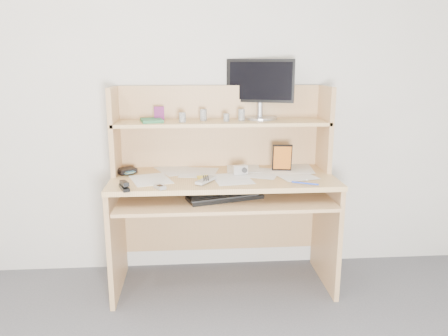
{
  "coord_description": "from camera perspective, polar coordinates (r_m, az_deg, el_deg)",
  "views": [
    {
      "loc": [
        -0.2,
        -1.18,
        1.45
      ],
      "look_at": [
        0.0,
        1.43,
        0.81
      ],
      "focal_mm": 35.0,
      "sensor_mm": 36.0,
      "label": 1
    }
  ],
  "objects": [
    {
      "name": "stapler",
      "position": [
        2.52,
        -12.92,
        -2.19
      ],
      "size": [
        0.08,
        0.14,
        0.04
      ],
      "primitive_type": "cube",
      "rotation": [
        0.0,
        0.0,
        0.35
      ],
      "color": "black",
      "rests_on": "paper_clutter"
    },
    {
      "name": "chip_stack_c",
      "position": [
        2.82,
        0.31,
        6.62
      ],
      "size": [
        0.04,
        0.04,
        0.05
      ],
      "primitive_type": "cylinder",
      "rotation": [
        0.0,
        0.0,
        -0.04
      ],
      "color": "black",
      "rests_on": "desk"
    },
    {
      "name": "tv_remote",
      "position": [
        2.61,
        -2.37,
        -1.6
      ],
      "size": [
        0.13,
        0.17,
        0.02
      ],
      "primitive_type": "cube",
      "rotation": [
        0.0,
        0.0,
        -0.57
      ],
      "color": "#9A9995",
      "rests_on": "paper_clutter"
    },
    {
      "name": "sticky_note_pad",
      "position": [
        2.71,
        -2.68,
        -1.24
      ],
      "size": [
        0.08,
        0.08,
        0.01
      ],
      "primitive_type": "cube",
      "rotation": [
        0.0,
        0.0,
        0.17
      ],
      "color": "yellow",
      "rests_on": "desk"
    },
    {
      "name": "digital_camera",
      "position": [
        2.78,
        2.11,
        -0.22
      ],
      "size": [
        0.1,
        0.06,
        0.06
      ],
      "primitive_type": "cube",
      "rotation": [
        0.0,
        0.0,
        0.25
      ],
      "color": "silver",
      "rests_on": "paper_clutter"
    },
    {
      "name": "blue_pen",
      "position": [
        2.6,
        10.53,
        -1.97
      ],
      "size": [
        0.15,
        0.08,
        0.01
      ],
      "primitive_type": "cylinder",
      "rotation": [
        1.57,
        0.0,
        1.1
      ],
      "color": "blue",
      "rests_on": "paper_clutter"
    },
    {
      "name": "flip_phone",
      "position": [
        2.5,
        -8.37,
        -2.37
      ],
      "size": [
        0.08,
        0.09,
        0.02
      ],
      "primitive_type": "cube",
      "rotation": [
        0.0,
        0.0,
        0.58
      ],
      "color": "#B2B2B4",
      "rests_on": "paper_clutter"
    },
    {
      "name": "chip_stack_d",
      "position": [
        2.84,
        2.32,
        6.94
      ],
      "size": [
        0.05,
        0.05,
        0.07
      ],
      "primitive_type": "cylinder",
      "rotation": [
        0.0,
        0.0,
        0.08
      ],
      "color": "white",
      "rests_on": "desk"
    },
    {
      "name": "chip_stack_a",
      "position": [
        2.78,
        -5.45,
        6.6
      ],
      "size": [
        0.05,
        0.05,
        0.06
      ],
      "primitive_type": "cylinder",
      "rotation": [
        0.0,
        0.0,
        0.04
      ],
      "color": "black",
      "rests_on": "desk"
    },
    {
      "name": "keyboard",
      "position": [
        2.62,
        0.1,
        -3.76
      ],
      "size": [
        0.48,
        0.28,
        0.03
      ],
      "rotation": [
        0.0,
        0.0,
        0.3
      ],
      "color": "black",
      "rests_on": "desk"
    },
    {
      "name": "back_wall",
      "position": [
        2.99,
        -0.56,
        9.81
      ],
      "size": [
        3.6,
        0.04,
        2.5
      ],
      "primitive_type": "cube",
      "color": "silver",
      "rests_on": "floor"
    },
    {
      "name": "monitor",
      "position": [
        2.95,
        4.76,
        10.47
      ],
      "size": [
        0.44,
        0.23,
        0.39
      ],
      "rotation": [
        0.0,
        0.0,
        -0.33
      ],
      "color": "#A4A4A9",
      "rests_on": "desk"
    },
    {
      "name": "wallet",
      "position": [
        2.88,
        -12.65,
        -0.32
      ],
      "size": [
        0.15,
        0.14,
        0.03
      ],
      "primitive_type": "cube",
      "rotation": [
        0.0,
        0.0,
        0.61
      ],
      "color": "black",
      "rests_on": "paper_clutter"
    },
    {
      "name": "game_case",
      "position": [
        2.87,
        7.59,
        1.35
      ],
      "size": [
        0.13,
        0.03,
        0.18
      ],
      "primitive_type": "cube",
      "rotation": [
        0.0,
        0.0,
        -0.13
      ],
      "color": "black",
      "rests_on": "paper_clutter"
    },
    {
      "name": "shelf_book",
      "position": [
        2.83,
        -9.43,
        6.16
      ],
      "size": [
        0.16,
        0.2,
        0.02
      ],
      "primitive_type": "cube",
      "rotation": [
        0.0,
        0.0,
        0.22
      ],
      "color": "#34835A",
      "rests_on": "desk"
    },
    {
      "name": "card_box",
      "position": [
        2.89,
        -8.47,
        7.06
      ],
      "size": [
        0.07,
        0.03,
        0.09
      ],
      "primitive_type": "cube",
      "rotation": [
        0.0,
        0.0,
        0.11
      ],
      "color": "#A5162D",
      "rests_on": "desk"
    },
    {
      "name": "paper_clutter",
      "position": [
        2.75,
        -0.1,
        -1.01
      ],
      "size": [
        1.32,
        0.54,
        0.01
      ],
      "primitive_type": "cube",
      "color": "white",
      "rests_on": "desk"
    },
    {
      "name": "chip_stack_b",
      "position": [
        2.85,
        -2.72,
        6.94
      ],
      "size": [
        0.06,
        0.06,
        0.07
      ],
      "primitive_type": "cylinder",
      "rotation": [
        0.0,
        0.0,
        -0.38
      ],
      "color": "silver",
      "rests_on": "desk"
    },
    {
      "name": "desk",
      "position": [
        2.85,
        -0.22,
        -1.74
      ],
      "size": [
        1.4,
        0.7,
        1.3
      ],
      "color": "tan",
      "rests_on": "floor"
    }
  ]
}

